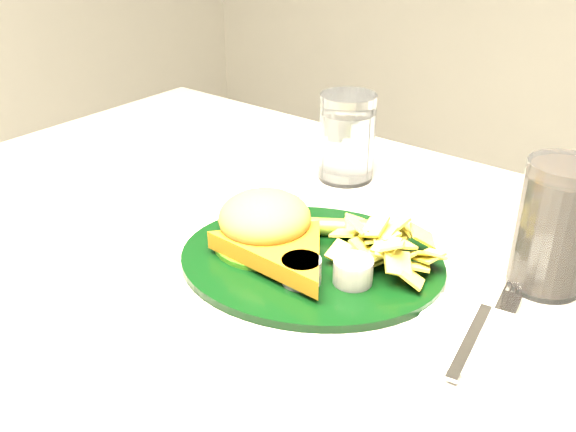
% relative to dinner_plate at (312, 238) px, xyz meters
% --- Properties ---
extents(dinner_plate, '(0.38, 0.35, 0.07)m').
position_rel_dinner_plate_xyz_m(dinner_plate, '(0.00, 0.00, 0.00)').
color(dinner_plate, black).
rests_on(dinner_plate, table).
extents(water_glass, '(0.10, 0.10, 0.13)m').
position_rel_dinner_plate_xyz_m(water_glass, '(-0.10, 0.23, 0.03)').
color(water_glass, silver).
rests_on(water_glass, table).
extents(cola_glass, '(0.08, 0.08, 0.14)m').
position_rel_dinner_plate_xyz_m(cola_glass, '(0.22, 0.12, 0.04)').
color(cola_glass, black).
rests_on(cola_glass, table).
extents(fork_napkin, '(0.15, 0.18, 0.01)m').
position_rel_dinner_plate_xyz_m(fork_napkin, '(0.21, -0.01, -0.03)').
color(fork_napkin, silver).
rests_on(fork_napkin, table).
extents(wrapped_straw, '(0.19, 0.11, 0.01)m').
position_rel_dinner_plate_xyz_m(wrapped_straw, '(-0.15, 0.12, -0.03)').
color(wrapped_straw, white).
rests_on(wrapped_straw, table).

